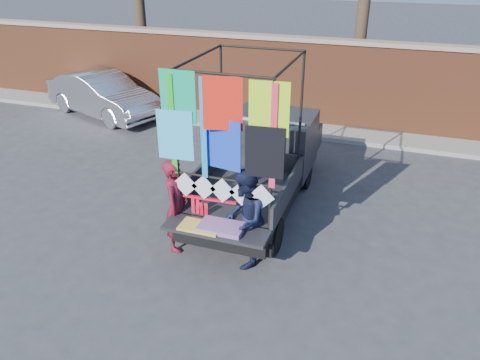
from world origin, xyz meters
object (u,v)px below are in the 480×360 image
(sedan, at_px, (103,94))
(man, at_px, (245,219))
(woman, at_px, (177,205))
(pickup_truck, at_px, (266,159))

(sedan, distance_m, man, 9.15)
(sedan, bearing_deg, man, -111.34)
(sedan, distance_m, woman, 8.19)
(pickup_truck, relative_size, sedan, 1.24)
(pickup_truck, bearing_deg, man, -81.46)
(pickup_truck, distance_m, man, 2.61)
(pickup_truck, relative_size, man, 2.96)
(pickup_truck, height_order, sedan, pickup_truck)
(pickup_truck, xyz_separation_m, man, (0.39, -2.58, 0.06))
(pickup_truck, xyz_separation_m, sedan, (-6.47, 3.48, -0.13))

